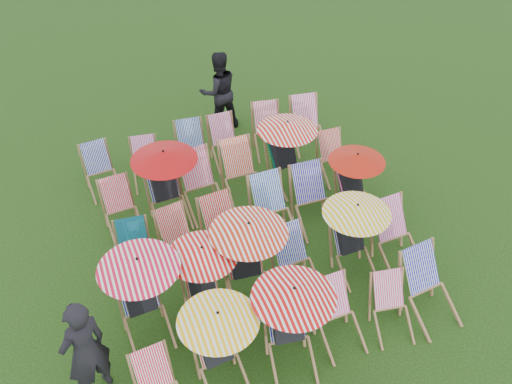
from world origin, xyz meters
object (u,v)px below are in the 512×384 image
object	(u,v)px
person_left	(85,350)
person_rear	(219,91)
deckchair_5	(431,289)
deckchair_29	(308,125)

from	to	relation	value
person_left	person_rear	xyz separation A→B (m)	(3.50, 5.36, 0.01)
deckchair_5	person_rear	size ratio (longest dim) A/B	0.59
deckchair_29	deckchair_5	bearing A→B (deg)	-84.34
deckchair_5	person_rear	xyz separation A→B (m)	(-1.26, 5.86, 0.35)
deckchair_29	person_rear	distance (m)	1.99
deckchair_29	person_left	distance (m)	6.40
deckchair_29	person_left	xyz separation A→B (m)	(-4.94, -4.05, 0.36)
deckchair_5	deckchair_29	bearing A→B (deg)	81.08
deckchair_5	person_left	distance (m)	4.79
deckchair_5	person_rear	distance (m)	6.00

